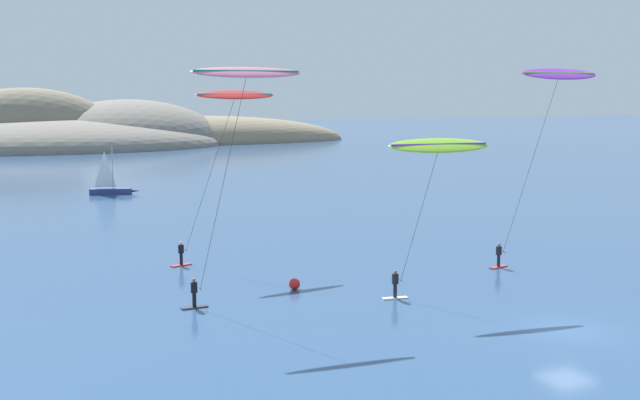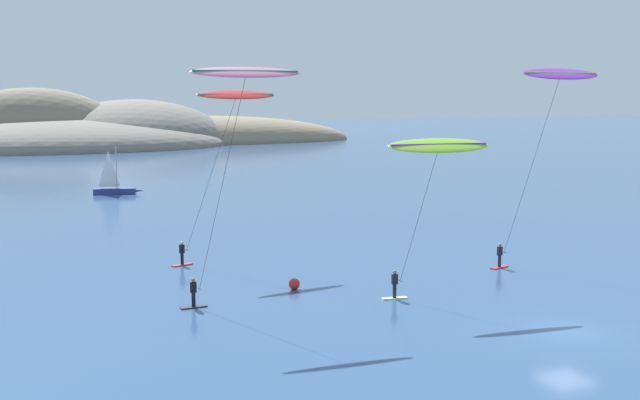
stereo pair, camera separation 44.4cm
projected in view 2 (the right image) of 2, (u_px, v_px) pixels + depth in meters
The scene contains 8 objects.
ground_plane at pixel (567, 332), 40.20m from camera, with size 600.00×600.00×0.00m, color #2D4C75.
headland_island at pixel (107, 145), 183.78m from camera, with size 107.13×51.76×26.21m.
sailboat_near at pixel (117, 189), 95.11m from camera, with size 5.95×2.57×5.70m.
kitesurfer_purple at pixel (557, 85), 54.99m from camera, with size 8.53×1.60×13.70m.
kitesurfer_red at pixel (232, 107), 56.39m from camera, with size 8.16×2.10×12.18m.
kitesurfer_lime at pixel (436, 155), 46.33m from camera, with size 6.63×2.07×9.36m.
kitesurfer_pink at pixel (242, 91), 44.18m from camera, with size 7.12×1.46×13.43m.
marker_buoy at pixel (294, 284), 48.87m from camera, with size 0.70×0.70×0.70m, color red.
Camera 2 is at (-26.81, -30.87, 11.92)m, focal length 45.00 mm.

